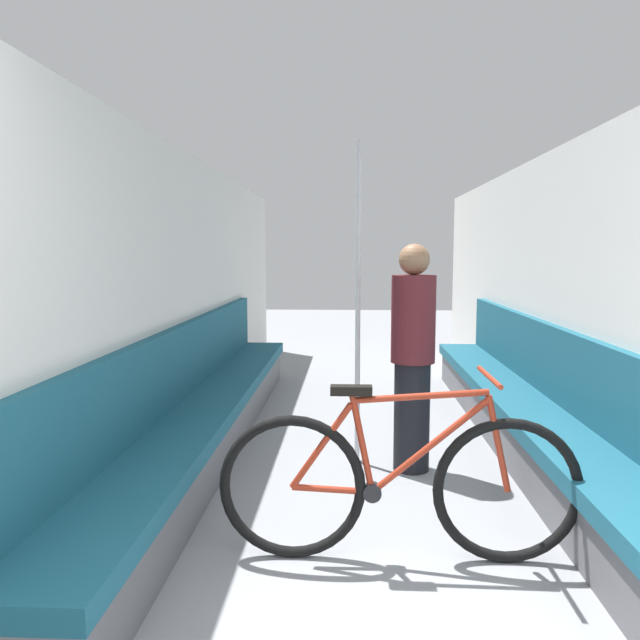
% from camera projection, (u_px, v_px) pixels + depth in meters
% --- Properties ---
extents(wall_left, '(0.10, 10.06, 2.28)m').
position_uv_depth(wall_left, '(166.00, 302.00, 4.53)').
color(wall_left, silver).
rests_on(wall_left, ground).
extents(wall_right, '(0.10, 10.06, 2.28)m').
position_uv_depth(wall_right, '(576.00, 303.00, 4.39)').
color(wall_right, silver).
rests_on(wall_right, ground).
extents(bench_seat_row_left, '(0.49, 5.56, 0.96)m').
position_uv_depth(bench_seat_row_left, '(206.00, 413.00, 4.68)').
color(bench_seat_row_left, '#5B5B60').
rests_on(bench_seat_row_left, ground).
extents(bench_seat_row_right, '(0.49, 5.56, 0.96)m').
position_uv_depth(bench_seat_row_right, '(531.00, 417.00, 4.57)').
color(bench_seat_row_right, '#5B5B60').
rests_on(bench_seat_row_right, ground).
extents(bicycle, '(1.76, 0.46, 0.93)m').
position_uv_depth(bicycle, '(399.00, 485.00, 3.02)').
color(bicycle, black).
rests_on(bicycle, ground).
extents(grab_pole_near, '(0.08, 0.08, 2.26)m').
position_uv_depth(grab_pole_near, '(358.00, 309.00, 4.35)').
color(grab_pole_near, gray).
rests_on(grab_pole_near, ground).
extents(passenger_standing, '(0.30, 0.30, 1.56)m').
position_uv_depth(passenger_standing, '(413.00, 355.00, 4.24)').
color(passenger_standing, black).
rests_on(passenger_standing, ground).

